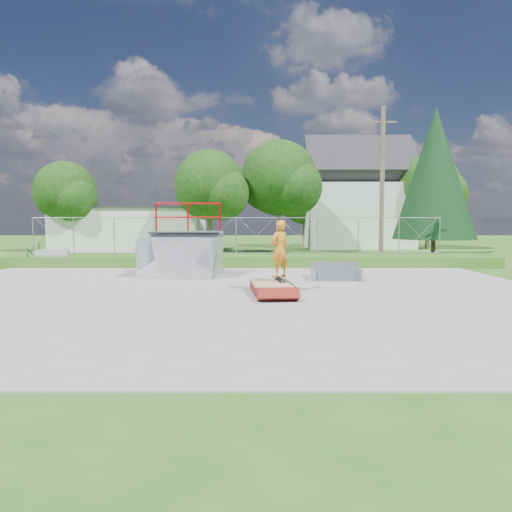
{
  "coord_description": "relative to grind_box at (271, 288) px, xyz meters",
  "views": [
    {
      "loc": [
        1.02,
        -13.99,
        2.11
      ],
      "look_at": [
        0.99,
        0.45,
        1.1
      ],
      "focal_mm": 35.0,
      "sensor_mm": 36.0,
      "label": 1
    }
  ],
  "objects": [
    {
      "name": "ground",
      "position": [
        -1.43,
        -0.42,
        -0.17
      ],
      "size": [
        120.0,
        120.0,
        0.0
      ],
      "primitive_type": "plane",
      "color": "#2C611B",
      "rests_on": "ground"
    },
    {
      "name": "concrete_pad",
      "position": [
        -1.43,
        -0.42,
        -0.15
      ],
      "size": [
        20.0,
        16.0,
        0.04
      ],
      "primitive_type": "cube",
      "color": "gray",
      "rests_on": "ground"
    },
    {
      "name": "grass_berm",
      "position": [
        -1.43,
        9.08,
        0.08
      ],
      "size": [
        24.0,
        3.0,
        0.5
      ],
      "primitive_type": "cube",
      "color": "#2C611B",
      "rests_on": "ground"
    },
    {
      "name": "grind_box",
      "position": [
        0.0,
        0.0,
        0.0
      ],
      "size": [
        1.28,
        2.32,
        0.33
      ],
      "rotation": [
        0.0,
        0.0,
        0.09
      ],
      "color": "maroon",
      "rests_on": "concrete_pad"
    },
    {
      "name": "quarter_pipe",
      "position": [
        -3.31,
        4.42,
        1.25
      ],
      "size": [
        3.1,
        2.72,
        2.84
      ],
      "primitive_type": null,
      "rotation": [
        0.0,
        0.0,
        -0.12
      ],
      "color": "#96989D",
      "rests_on": "concrete_pad"
    },
    {
      "name": "flat_bank_ramp",
      "position": [
        2.44,
        3.53,
        0.1
      ],
      "size": [
        1.8,
        1.91,
        0.52
      ],
      "primitive_type": null,
      "rotation": [
        0.0,
        0.0,
        -0.05
      ],
      "color": "#96989D",
      "rests_on": "concrete_pad"
    },
    {
      "name": "skateboard",
      "position": [
        0.26,
        0.28,
        0.21
      ],
      "size": [
        0.44,
        0.82,
        0.13
      ],
      "primitive_type": "cube",
      "rotation": [
        0.14,
        0.0,
        0.3
      ],
      "color": "black",
      "rests_on": "grind_box"
    },
    {
      "name": "skater",
      "position": [
        0.26,
        0.28,
        1.05
      ],
      "size": [
        0.73,
        0.7,
        1.69
      ],
      "primitive_type": "imported",
      "rotation": [
        0.0,
        0.0,
        3.83
      ],
      "color": "orange",
      "rests_on": "grind_box"
    },
    {
      "name": "concrete_stairs",
      "position": [
        -9.93,
        8.28,
        0.23
      ],
      "size": [
        1.5,
        1.6,
        0.8
      ],
      "primitive_type": null,
      "color": "gray",
      "rests_on": "ground"
    },
    {
      "name": "chain_link_fence",
      "position": [
        -1.43,
        10.08,
        1.23
      ],
      "size": [
        20.0,
        0.06,
        1.8
      ],
      "primitive_type": null,
      "color": "gray",
      "rests_on": "grass_berm"
    },
    {
      "name": "utility_building_flat",
      "position": [
        -9.43,
        21.58,
        1.33
      ],
      "size": [
        10.0,
        6.0,
        3.0
      ],
      "primitive_type": "cube",
      "color": "silver",
      "rests_on": "ground"
    },
    {
      "name": "gable_house",
      "position": [
        7.57,
        25.58,
        3.67
      ],
      "size": [
        8.4,
        6.08,
        8.94
      ],
      "color": "silver",
      "rests_on": "ground"
    },
    {
      "name": "utility_pole",
      "position": [
        6.07,
        11.58,
        3.83
      ],
      "size": [
        0.24,
        0.24,
        8.0
      ],
      "primitive_type": "cylinder",
      "color": "brown",
      "rests_on": "ground"
    },
    {
      "name": "tree_left_near",
      "position": [
        -3.18,
        17.42,
        4.07
      ],
      "size": [
        4.76,
        4.48,
        6.65
      ],
      "color": "brown",
      "rests_on": "ground"
    },
    {
      "name": "tree_center",
      "position": [
        1.35,
        19.39,
        4.68
      ],
      "size": [
        5.44,
        5.12,
        7.6
      ],
      "color": "brown",
      "rests_on": "ground"
    },
    {
      "name": "tree_left_far",
      "position": [
        -13.2,
        19.43,
        3.77
      ],
      "size": [
        4.42,
        4.16,
        6.18
      ],
      "color": "brown",
      "rests_on": "ground"
    },
    {
      "name": "tree_right_far",
      "position": [
        12.84,
        23.4,
        4.38
      ],
      "size": [
        5.1,
        4.8,
        7.12
      ],
      "color": "brown",
      "rests_on": "ground"
    },
    {
      "name": "tree_back_mid",
      "position": [
        3.78,
        27.44,
        3.46
      ],
      "size": [
        4.08,
        3.84,
        5.7
      ],
      "color": "brown",
      "rests_on": "ground"
    },
    {
      "name": "conifer_tree",
      "position": [
        10.57,
        16.58,
        4.88
      ],
      "size": [
        5.04,
        5.04,
        9.1
      ],
      "color": "brown",
      "rests_on": "ground"
    }
  ]
}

